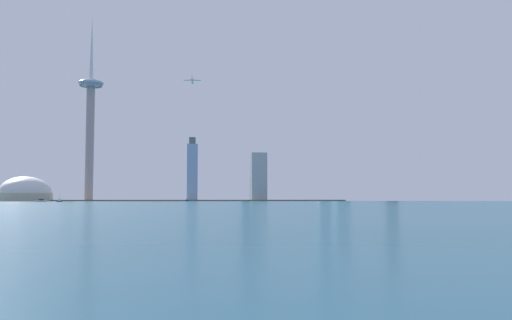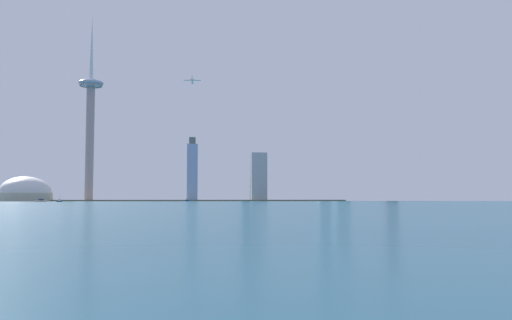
# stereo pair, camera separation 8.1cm
# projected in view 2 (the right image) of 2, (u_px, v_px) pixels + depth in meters

# --- Properties ---
(ground_plane) EXTENTS (6000.00, 6000.00, 0.00)m
(ground_plane) POSITION_uv_depth(u_px,v_px,m) (299.00, 203.00, 576.64)
(ground_plane) COLOR navy
(waterfront_pier) EXTENTS (869.90, 49.91, 2.27)m
(waterfront_pier) POSITION_uv_depth(u_px,v_px,m) (241.00, 200.00, 992.61)
(waterfront_pier) COLOR #646A50
(waterfront_pier) RESTS_ON ground
(observation_tower) EXTENTS (43.14, 43.14, 328.48)m
(observation_tower) POSITION_uv_depth(u_px,v_px,m) (90.00, 113.00, 973.49)
(observation_tower) COLOR #A38F91
(observation_tower) RESTS_ON ground
(stadium_dome) EXTENTS (87.10, 87.10, 54.67)m
(stadium_dome) POSITION_uv_depth(u_px,v_px,m) (25.00, 194.00, 917.41)
(stadium_dome) COLOR beige
(stadium_dome) RESTS_ON ground
(skyscraper_0) EXTENTS (21.51, 21.65, 52.18)m
(skyscraper_0) POSITION_uv_depth(u_px,v_px,m) (69.00, 189.00, 1050.74)
(skyscraper_0) COLOR gray
(skyscraper_0) RESTS_ON ground
(skyscraper_1) EXTENTS (19.06, 13.12, 113.40)m
(skyscraper_1) POSITION_uv_depth(u_px,v_px,m) (192.00, 171.00, 986.53)
(skyscraper_1) COLOR #859FC9
(skyscraper_1) RESTS_ON ground
(skyscraper_2) EXTENTS (21.88, 22.58, 185.59)m
(skyscraper_2) POSITION_uv_depth(u_px,v_px,m) (323.00, 154.00, 1049.37)
(skyscraper_2) COLOR #A4B8CF
(skyscraper_2) RESTS_ON ground
(skyscraper_3) EXTENTS (25.27, 20.42, 155.72)m
(skyscraper_3) POSITION_uv_depth(u_px,v_px,m) (390.00, 167.00, 1165.20)
(skyscraper_3) COLOR slate
(skyscraper_3) RESTS_ON ground
(skyscraper_4) EXTENTS (27.76, 21.67, 146.20)m
(skyscraper_4) POSITION_uv_depth(u_px,v_px,m) (249.00, 165.00, 1033.47)
(skyscraper_4) COLOR slate
(skyscraper_4) RESTS_ON ground
(skyscraper_5) EXTENTS (27.85, 21.48, 86.23)m
(skyscraper_5) POSITION_uv_depth(u_px,v_px,m) (259.00, 177.00, 994.80)
(skyscraper_5) COLOR #A0A8AF
(skyscraper_5) RESTS_ON ground
(skyscraper_6) EXTENTS (27.75, 26.17, 126.27)m
(skyscraper_6) POSITION_uv_depth(u_px,v_px,m) (341.00, 170.00, 1104.68)
(skyscraper_6) COLOR #78A0AF
(skyscraper_6) RESTS_ON ground
(boat_0) EXTENTS (6.87, 4.00, 8.84)m
(boat_0) POSITION_uv_depth(u_px,v_px,m) (187.00, 200.00, 892.71)
(boat_0) COLOR navy
(boat_0) RESTS_ON ground
(boat_1) EXTENTS (13.65, 13.24, 3.94)m
(boat_1) POSITION_uv_depth(u_px,v_px,m) (41.00, 201.00, 724.03)
(boat_1) COLOR beige
(boat_1) RESTS_ON ground
(boat_2) EXTENTS (6.20, 6.93, 8.97)m
(boat_2) POSITION_uv_depth(u_px,v_px,m) (59.00, 201.00, 705.63)
(boat_2) COLOR #13527A
(boat_2) RESTS_ON ground
(airplane) EXTENTS (28.42, 31.28, 8.36)m
(airplane) POSITION_uv_depth(u_px,v_px,m) (192.00, 81.00, 909.77)
(airplane) COLOR silver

